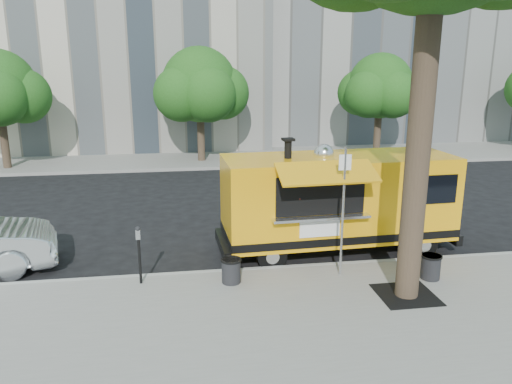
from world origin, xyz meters
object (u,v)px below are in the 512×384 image
(far_tree_c, at_px, (380,86))
(sign_post, at_px, (343,204))
(parking_meter, at_px, (139,248))
(food_truck, at_px, (337,200))
(trash_bin_left, at_px, (231,270))
(far_tree_b, at_px, (200,85))
(trash_bin_right, at_px, (431,266))

(far_tree_c, distance_m, sign_post, 15.48)
(parking_meter, xyz_separation_m, food_truck, (4.97, 1.52, 0.46))
(far_tree_c, xyz_separation_m, trash_bin_left, (-9.00, -14.01, -3.27))
(sign_post, relative_size, parking_meter, 2.25)
(far_tree_b, relative_size, food_truck, 0.87)
(far_tree_b, bearing_deg, far_tree_c, -1.91)
(far_tree_b, height_order, trash_bin_left, far_tree_b)
(far_tree_c, xyz_separation_m, trash_bin_right, (-4.50, -14.49, -3.27))
(far_tree_c, height_order, sign_post, far_tree_c)
(sign_post, relative_size, trash_bin_right, 5.33)
(far_tree_c, bearing_deg, trash_bin_left, -122.72)
(trash_bin_right, bearing_deg, food_truck, 124.06)
(sign_post, distance_m, food_truck, 1.82)
(far_tree_c, height_order, trash_bin_left, far_tree_c)
(far_tree_c, bearing_deg, far_tree_b, 178.09)
(sign_post, distance_m, trash_bin_right, 2.46)
(food_truck, bearing_deg, trash_bin_right, -58.56)
(food_truck, height_order, trash_bin_left, food_truck)
(trash_bin_left, relative_size, trash_bin_right, 0.99)
(sign_post, xyz_separation_m, food_truck, (0.42, 1.72, -0.40))
(trash_bin_left, distance_m, trash_bin_right, 4.53)
(parking_meter, height_order, trash_bin_right, parking_meter)
(parking_meter, distance_m, trash_bin_right, 6.56)
(sign_post, distance_m, trash_bin_left, 2.91)
(parking_meter, bearing_deg, far_tree_c, 51.34)
(far_tree_c, relative_size, food_truck, 0.82)
(parking_meter, relative_size, trash_bin_left, 2.41)
(far_tree_b, distance_m, food_truck, 13.10)
(trash_bin_left, bearing_deg, far_tree_c, 57.28)
(sign_post, relative_size, trash_bin_left, 5.41)
(far_tree_b, distance_m, trash_bin_right, 15.83)
(far_tree_c, relative_size, trash_bin_left, 9.39)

